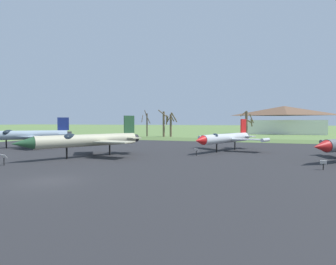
{
  "coord_description": "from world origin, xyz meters",
  "views": [
    {
      "loc": [
        13.76,
        -15.41,
        4.18
      ],
      "look_at": [
        2.77,
        17.67,
        2.78
      ],
      "focal_mm": 29.57,
      "sensor_mm": 36.0,
      "label": 1
    }
  ],
  "objects_px": {
    "jet_fighter_rear_left": "(225,138)",
    "info_placard_rear_left": "(196,152)",
    "info_placard_front_right": "(4,158)",
    "jet_fighter_front_right": "(86,140)",
    "visitor_building": "(284,120)",
    "jet_fighter_front_left": "(24,135)",
    "info_placard_rear_center": "(323,164)"
  },
  "relations": [
    {
      "from": "jet_fighter_rear_left",
      "to": "info_placard_rear_left",
      "type": "height_order",
      "value": "jet_fighter_rear_left"
    },
    {
      "from": "info_placard_front_right",
      "to": "jet_fighter_rear_left",
      "type": "relative_size",
      "value": 0.09
    },
    {
      "from": "info_placard_rear_left",
      "to": "jet_fighter_rear_left",
      "type": "bearing_deg",
      "value": 67.81
    },
    {
      "from": "jet_fighter_front_right",
      "to": "visitor_building",
      "type": "xyz_separation_m",
      "value": [
        26.65,
        73.11,
        2.61
      ]
    },
    {
      "from": "jet_fighter_front_left",
      "to": "visitor_building",
      "type": "distance_m",
      "value": 78.95
    },
    {
      "from": "jet_fighter_rear_left",
      "to": "info_placard_rear_left",
      "type": "xyz_separation_m",
      "value": [
        -2.66,
        -6.51,
        -1.31
      ]
    },
    {
      "from": "jet_fighter_front_left",
      "to": "jet_fighter_rear_left",
      "type": "bearing_deg",
      "value": 9.2
    },
    {
      "from": "jet_fighter_front_right",
      "to": "info_placard_rear_center",
      "type": "relative_size",
      "value": 15.46
    },
    {
      "from": "jet_fighter_front_right",
      "to": "info_placard_rear_center",
      "type": "distance_m",
      "value": 24.21
    },
    {
      "from": "jet_fighter_front_right",
      "to": "jet_fighter_rear_left",
      "type": "height_order",
      "value": "jet_fighter_front_right"
    },
    {
      "from": "jet_fighter_front_left",
      "to": "jet_fighter_rear_left",
      "type": "xyz_separation_m",
      "value": [
        30.58,
        4.95,
        -0.2
      ]
    },
    {
      "from": "jet_fighter_front_right",
      "to": "info_placard_rear_left",
      "type": "height_order",
      "value": "jet_fighter_front_right"
    },
    {
      "from": "visitor_building",
      "to": "info_placard_rear_center",
      "type": "bearing_deg",
      "value": -91.94
    },
    {
      "from": "jet_fighter_front_right",
      "to": "visitor_building",
      "type": "distance_m",
      "value": 77.86
    },
    {
      "from": "jet_fighter_front_left",
      "to": "jet_fighter_front_right",
      "type": "relative_size",
      "value": 0.96
    },
    {
      "from": "info_placard_front_right",
      "to": "visitor_building",
      "type": "xyz_separation_m",
      "value": [
        30.44,
        80.62,
        3.94
      ]
    },
    {
      "from": "jet_fighter_rear_left",
      "to": "info_placard_rear_left",
      "type": "bearing_deg",
      "value": -112.19
    },
    {
      "from": "info_placard_front_right",
      "to": "jet_fighter_front_right",
      "type": "bearing_deg",
      "value": 63.21
    },
    {
      "from": "jet_fighter_front_left",
      "to": "info_placard_rear_left",
      "type": "height_order",
      "value": "jet_fighter_front_left"
    },
    {
      "from": "info_placard_rear_left",
      "to": "visitor_building",
      "type": "xyz_separation_m",
      "value": [
        14.84,
        67.88,
        4.08
      ]
    },
    {
      "from": "info_placard_rear_center",
      "to": "info_placard_rear_left",
      "type": "relative_size",
      "value": 0.94
    },
    {
      "from": "info_placard_front_right",
      "to": "info_placard_rear_left",
      "type": "xyz_separation_m",
      "value": [
        15.6,
        12.74,
        -0.14
      ]
    },
    {
      "from": "info_placard_front_right",
      "to": "info_placard_rear_center",
      "type": "height_order",
      "value": "info_placard_front_right"
    },
    {
      "from": "jet_fighter_front_left",
      "to": "info_placard_rear_center",
      "type": "relative_size",
      "value": 14.87
    },
    {
      "from": "info_placard_rear_center",
      "to": "info_placard_front_right",
      "type": "bearing_deg",
      "value": -166.44
    },
    {
      "from": "jet_fighter_front_right",
      "to": "info_placard_rear_left",
      "type": "xyz_separation_m",
      "value": [
        11.81,
        5.24,
        -1.47
      ]
    },
    {
      "from": "info_placard_rear_center",
      "to": "info_placard_rear_left",
      "type": "xyz_separation_m",
      "value": [
        -12.34,
        6.0,
        0.03
      ]
    },
    {
      "from": "info_placard_rear_center",
      "to": "jet_fighter_rear_left",
      "type": "bearing_deg",
      "value": 127.76
    },
    {
      "from": "info_placard_front_right",
      "to": "jet_fighter_rear_left",
      "type": "bearing_deg",
      "value": 46.52
    },
    {
      "from": "jet_fighter_front_left",
      "to": "info_placard_rear_center",
      "type": "height_order",
      "value": "jet_fighter_front_left"
    },
    {
      "from": "info_placard_rear_left",
      "to": "visitor_building",
      "type": "distance_m",
      "value": 69.6
    },
    {
      "from": "jet_fighter_rear_left",
      "to": "visitor_building",
      "type": "bearing_deg",
      "value": 78.77
    }
  ]
}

